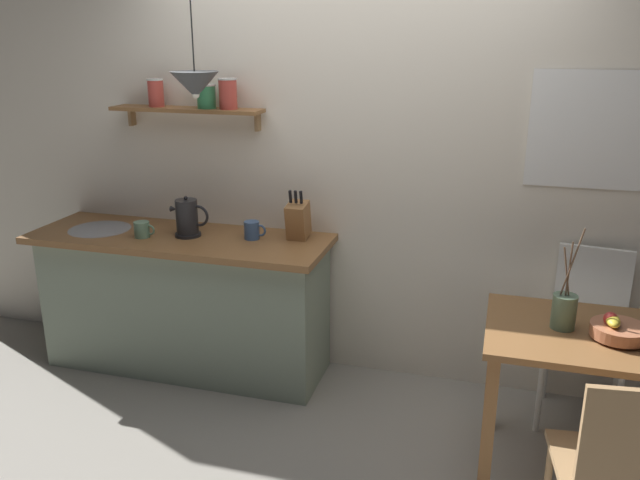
# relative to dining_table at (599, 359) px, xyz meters

# --- Properties ---
(ground_plane) EXTENTS (14.00, 14.00, 0.00)m
(ground_plane) POSITION_rel_dining_table_xyz_m (-1.34, 0.16, -0.64)
(ground_plane) COLOR gray
(back_wall) EXTENTS (6.80, 0.11, 2.70)m
(back_wall) POSITION_rel_dining_table_xyz_m (-1.13, 0.81, 0.72)
(back_wall) COLOR silver
(back_wall) RESTS_ON ground_plane
(kitchen_counter) EXTENTS (1.83, 0.63, 0.88)m
(kitchen_counter) POSITION_rel_dining_table_xyz_m (-2.34, 0.47, -0.19)
(kitchen_counter) COLOR gray
(kitchen_counter) RESTS_ON ground_plane
(wall_shelf) EXTENTS (0.94, 0.20, 0.31)m
(wall_shelf) POSITION_rel_dining_table_xyz_m (-2.29, 0.65, 1.03)
(wall_shelf) COLOR brown
(dining_table) EXTENTS (1.02, 0.70, 0.76)m
(dining_table) POSITION_rel_dining_table_xyz_m (0.00, 0.00, 0.00)
(dining_table) COLOR brown
(dining_table) RESTS_ON ground_plane
(dining_chair_near) EXTENTS (0.45, 0.48, 0.91)m
(dining_chair_near) POSITION_rel_dining_table_xyz_m (0.01, -0.63, -0.13)
(dining_chair_near) COLOR tan
(dining_chair_near) RESTS_ON ground_plane
(dining_chair_far) EXTENTS (0.49, 0.49, 0.95)m
(dining_chair_far) POSITION_rel_dining_table_xyz_m (0.02, 0.58, -0.11)
(dining_chair_far) COLOR white
(dining_chair_far) RESTS_ON ground_plane
(fruit_bowl) EXTENTS (0.24, 0.24, 0.12)m
(fruit_bowl) POSITION_rel_dining_table_xyz_m (0.05, -0.04, 0.17)
(fruit_bowl) COLOR #BC704C
(fruit_bowl) RESTS_ON dining_table
(twig_vase) EXTENTS (0.11, 0.11, 0.48)m
(twig_vase) POSITION_rel_dining_table_xyz_m (-0.17, 0.01, 0.21)
(twig_vase) COLOR #567056
(twig_vase) RESTS_ON dining_table
(electric_kettle) EXTENTS (0.24, 0.16, 0.25)m
(electric_kettle) POSITION_rel_dining_table_xyz_m (-2.28, 0.46, 0.36)
(electric_kettle) COLOR black
(electric_kettle) RESTS_ON kitchen_counter
(knife_block) EXTENTS (0.12, 0.17, 0.30)m
(knife_block) POSITION_rel_dining_table_xyz_m (-1.63, 0.59, 0.37)
(knife_block) COLOR #9E6B3D
(knife_block) RESTS_ON kitchen_counter
(coffee_mug_by_sink) EXTENTS (0.13, 0.09, 0.09)m
(coffee_mug_by_sink) POSITION_rel_dining_table_xyz_m (-2.53, 0.36, 0.30)
(coffee_mug_by_sink) COLOR slate
(coffee_mug_by_sink) RESTS_ON kitchen_counter
(coffee_mug_spare) EXTENTS (0.13, 0.09, 0.11)m
(coffee_mug_spare) POSITION_rel_dining_table_xyz_m (-1.89, 0.51, 0.30)
(coffee_mug_spare) COLOR #3D5B89
(coffee_mug_spare) RESTS_ON kitchen_counter
(pendant_lamp) EXTENTS (0.27, 0.27, 0.69)m
(pendant_lamp) POSITION_rel_dining_table_xyz_m (-2.15, 0.40, 1.14)
(pendant_lamp) COLOR black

